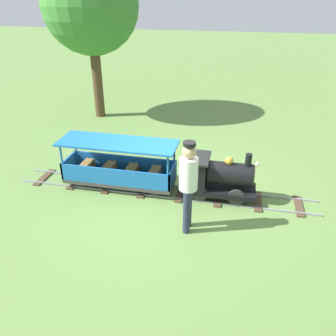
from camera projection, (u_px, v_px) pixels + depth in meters
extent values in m
plane|color=#608442|center=(168.00, 192.00, 7.00)|extent=(60.00, 60.00, 0.00)
cube|color=gray|center=(165.00, 185.00, 7.22)|extent=(0.03, 6.05, 0.04)
cube|color=gray|center=(160.00, 197.00, 6.81)|extent=(0.03, 6.05, 0.04)
cube|color=#4C3828|center=(45.00, 177.00, 7.51)|extent=(0.71, 0.14, 0.03)
cube|color=#4C3828|center=(77.00, 181.00, 7.37)|extent=(0.71, 0.14, 0.03)
cube|color=#4C3828|center=(110.00, 185.00, 7.23)|extent=(0.71, 0.14, 0.03)
cube|color=#4C3828|center=(145.00, 189.00, 7.09)|extent=(0.71, 0.14, 0.03)
cube|color=#4C3828|center=(181.00, 193.00, 6.94)|extent=(0.71, 0.14, 0.03)
cube|color=#4C3828|center=(219.00, 197.00, 6.80)|extent=(0.71, 0.14, 0.03)
cube|color=#4C3828|center=(258.00, 202.00, 6.66)|extent=(0.71, 0.14, 0.03)
cube|color=#4C3828|center=(299.00, 206.00, 6.52)|extent=(0.71, 0.14, 0.03)
cube|color=black|center=(219.00, 189.00, 6.71)|extent=(0.59, 1.40, 0.10)
cylinder|color=black|center=(231.00, 174.00, 6.51)|extent=(0.44, 0.85, 0.44)
cylinder|color=#B7932D|center=(254.00, 176.00, 6.43)|extent=(0.37, 0.02, 0.37)
cylinder|color=black|center=(249.00, 160.00, 6.30)|extent=(0.12, 0.12, 0.22)
sphere|color=#B7932D|center=(229.00, 161.00, 6.40)|extent=(0.16, 0.16, 0.16)
cube|color=black|center=(195.00, 171.00, 6.65)|extent=(0.59, 0.45, 0.55)
cube|color=black|center=(196.00, 158.00, 6.52)|extent=(0.67, 0.53, 0.04)
sphere|color=#F2EAB2|center=(257.00, 164.00, 6.31)|extent=(0.10, 0.10, 0.10)
cylinder|color=#2D2D2D|center=(237.00, 185.00, 6.86)|extent=(0.05, 0.32, 0.32)
cylinder|color=#2D2D2D|center=(236.00, 197.00, 6.45)|extent=(0.05, 0.32, 0.32)
cylinder|color=#2D2D2D|center=(202.00, 181.00, 6.99)|extent=(0.05, 0.32, 0.32)
cylinder|color=#2D2D2D|center=(199.00, 193.00, 6.58)|extent=(0.05, 0.32, 0.32)
cube|color=#3F3F3F|center=(120.00, 179.00, 7.11)|extent=(0.67, 2.25, 0.08)
cube|color=blue|center=(124.00, 163.00, 7.28)|extent=(0.04, 2.25, 0.35)
cube|color=blue|center=(114.00, 177.00, 6.73)|extent=(0.04, 2.25, 0.35)
cube|color=blue|center=(173.00, 175.00, 6.80)|extent=(0.67, 0.04, 0.35)
cube|color=blue|center=(69.00, 165.00, 7.22)|extent=(0.67, 0.04, 0.35)
cylinder|color=blue|center=(174.00, 159.00, 6.98)|extent=(0.04, 0.04, 0.75)
cylinder|color=blue|center=(168.00, 174.00, 6.45)|extent=(0.04, 0.04, 0.75)
cylinder|color=blue|center=(76.00, 150.00, 7.38)|extent=(0.04, 0.04, 0.75)
cylinder|color=blue|center=(62.00, 163.00, 6.85)|extent=(0.04, 0.04, 0.75)
cube|color=blue|center=(117.00, 143.00, 6.73)|extent=(0.77, 2.35, 0.04)
cube|color=olive|center=(86.00, 169.00, 7.17)|extent=(0.51, 0.20, 0.24)
cube|color=olive|center=(108.00, 171.00, 7.08)|extent=(0.51, 0.20, 0.24)
cube|color=olive|center=(131.00, 173.00, 6.99)|extent=(0.51, 0.20, 0.24)
cube|color=olive|center=(154.00, 176.00, 6.90)|extent=(0.51, 0.20, 0.24)
cylinder|color=#262626|center=(160.00, 178.00, 7.17)|extent=(0.04, 0.24, 0.24)
cylinder|color=#262626|center=(154.00, 190.00, 6.76)|extent=(0.04, 0.24, 0.24)
cylinder|color=#262626|center=(89.00, 171.00, 7.47)|extent=(0.04, 0.24, 0.24)
cylinder|color=#262626|center=(80.00, 181.00, 7.06)|extent=(0.04, 0.24, 0.24)
cylinder|color=#282D47|center=(188.00, 206.00, 5.83)|extent=(0.12, 0.12, 0.80)
cylinder|color=#282D47|center=(187.00, 212.00, 5.67)|extent=(0.12, 0.12, 0.80)
cylinder|color=white|center=(189.00, 174.00, 5.44)|extent=(0.30, 0.30, 0.55)
sphere|color=tan|center=(189.00, 152.00, 5.26)|extent=(0.22, 0.22, 0.22)
cylinder|color=black|center=(190.00, 144.00, 5.20)|extent=(0.20, 0.20, 0.06)
cylinder|color=#4C3823|center=(97.00, 80.00, 10.67)|extent=(0.30, 0.30, 2.30)
sphere|color=#3D7F33|center=(90.00, 5.00, 9.70)|extent=(2.74, 2.74, 2.74)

